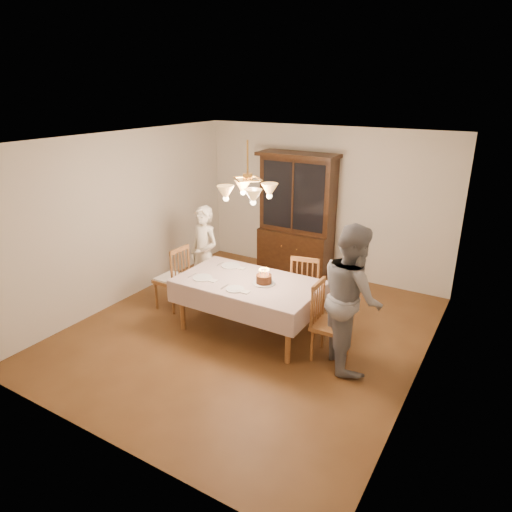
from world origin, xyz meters
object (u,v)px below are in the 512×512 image
Objects in this scene: dining_table at (248,286)px; birthday_cake at (264,280)px; china_hutch at (297,217)px; elderly_woman at (204,255)px; chair_far_side at (307,289)px.

dining_table is 0.26m from birthday_cake.
china_hutch is 1.41× the size of elderly_woman.
china_hutch reaches higher than birthday_cake.
chair_far_side is 0.89m from birthday_cake.
china_hutch reaches higher than chair_far_side.
elderly_woman is at bearing 155.88° from dining_table.
dining_table is at bearing -80.10° from china_hutch.
china_hutch is 2.32m from birthday_cake.
birthday_cake is at bearing 6.99° from dining_table.
dining_table is 1.24× the size of elderly_woman.
elderly_woman is (-1.61, -0.29, 0.32)m from chair_far_side.
dining_table is at bearing -173.01° from birthday_cake.
birthday_cake is at bearing -6.32° from elderly_woman.
elderly_woman is at bearing -169.89° from chair_far_side.
chair_far_side is at bearing -58.57° from china_hutch.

